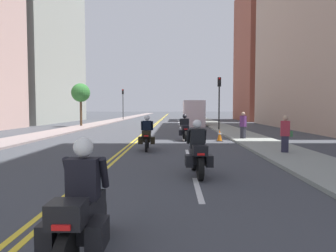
# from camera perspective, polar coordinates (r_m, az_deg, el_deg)

# --- Properties ---
(ground_plane) EXTENTS (264.00, 264.00, 0.00)m
(ground_plane) POSITION_cam_1_polar(r_m,az_deg,el_deg) (47.63, -1.60, 0.90)
(ground_plane) COLOR #3F4147
(sidewalk_left) EXTENTS (2.58, 144.00, 0.12)m
(sidewalk_left) POSITION_cam_1_polar(r_m,az_deg,el_deg) (48.51, -10.05, 0.96)
(sidewalk_left) COLOR gray
(sidewalk_left) RESTS_ON ground
(sidewalk_right) EXTENTS (2.58, 144.00, 0.12)m
(sidewalk_right) POSITION_cam_1_polar(r_m,az_deg,el_deg) (47.81, 6.97, 0.95)
(sidewalk_right) COLOR gray
(sidewalk_right) RESTS_ON ground
(centreline_yellow_inner) EXTENTS (0.12, 132.00, 0.01)m
(centreline_yellow_inner) POSITION_cam_1_polar(r_m,az_deg,el_deg) (47.64, -1.75, 0.90)
(centreline_yellow_inner) COLOR yellow
(centreline_yellow_inner) RESTS_ON ground
(centreline_yellow_outer) EXTENTS (0.12, 132.00, 0.01)m
(centreline_yellow_outer) POSITION_cam_1_polar(r_m,az_deg,el_deg) (47.62, -1.46, 0.90)
(centreline_yellow_outer) COLOR yellow
(centreline_yellow_outer) RESTS_ON ground
(lane_dashes_white) EXTENTS (0.14, 56.40, 0.01)m
(lane_dashes_white) POSITION_cam_1_polar(r_m,az_deg,el_deg) (28.60, 2.37, -0.68)
(lane_dashes_white) COLOR silver
(lane_dashes_white) RESTS_ON ground
(building_right_1) EXTENTS (8.16, 21.89, 22.15)m
(building_right_1) POSITION_cam_1_polar(r_m,az_deg,el_deg) (35.28, 27.18, 17.86)
(building_right_1) COLOR tan
(building_right_1) RESTS_ON ground
(building_left_2) EXTENTS (8.44, 19.64, 29.89)m
(building_left_2) POSITION_cam_1_polar(r_m,az_deg,el_deg) (49.81, -23.11, 18.11)
(building_left_2) COLOR #9AA097
(building_left_2) RESTS_ON ground
(building_right_2) EXTENTS (6.53, 12.69, 21.10)m
(building_right_2) POSITION_cam_1_polar(r_m,az_deg,el_deg) (53.43, 16.66, 12.37)
(building_right_2) COLOR #944B3B
(building_right_2) RESTS_ON ground
(motorcycle_0) EXTENTS (0.76, 2.15, 1.60)m
(motorcycle_0) POSITION_cam_1_polar(r_m,az_deg,el_deg) (4.31, -15.43, -14.83)
(motorcycle_0) COLOR black
(motorcycle_0) RESTS_ON ground
(motorcycle_1) EXTENTS (0.78, 2.10, 1.64)m
(motorcycle_1) POSITION_cam_1_polar(r_m,az_deg,el_deg) (9.16, 5.40, -5.04)
(motorcycle_1) COLOR black
(motorcycle_1) RESTS_ON ground
(motorcycle_2) EXTENTS (0.78, 2.14, 1.66)m
(motorcycle_2) POSITION_cam_1_polar(r_m,az_deg,el_deg) (14.65, -3.87, -1.81)
(motorcycle_2) COLOR black
(motorcycle_2) RESTS_ON ground
(motorcycle_3) EXTENTS (0.78, 2.19, 1.61)m
(motorcycle_3) POSITION_cam_1_polar(r_m,az_deg,el_deg) (19.14, 3.07, -0.66)
(motorcycle_3) COLOR black
(motorcycle_3) RESTS_ON ground
(traffic_cone_0) EXTENTS (0.36, 0.36, 0.72)m
(traffic_cone_0) POSITION_cam_1_polar(r_m,az_deg,el_deg) (18.93, 9.41, -1.67)
(traffic_cone_0) COLOR black
(traffic_cone_0) RESTS_ON ground
(traffic_light_near) EXTENTS (0.28, 0.38, 4.67)m
(traffic_light_near) POSITION_cam_1_polar(r_m,az_deg,el_deg) (27.76, 9.34, 5.83)
(traffic_light_near) COLOR black
(traffic_light_near) RESTS_ON ground
(traffic_light_far) EXTENTS (0.28, 0.38, 5.11)m
(traffic_light_far) POSITION_cam_1_polar(r_m,az_deg,el_deg) (52.48, -8.23, 4.92)
(traffic_light_far) COLOR black
(traffic_light_far) RESTS_ON ground
(pedestrian_0) EXTENTS (0.39, 0.42, 1.74)m
(pedestrian_0) POSITION_cam_1_polar(r_m,az_deg,el_deg) (19.75, 13.56, 0.05)
(pedestrian_0) COLOR #2A2A33
(pedestrian_0) RESTS_ON ground
(pedestrian_1) EXTENTS (0.50, 0.30, 1.67)m
(pedestrian_1) POSITION_cam_1_polar(r_m,az_deg,el_deg) (14.02, 20.63, -1.49)
(pedestrian_1) COLOR #282538
(pedestrian_1) RESTS_ON ground
(street_tree_0) EXTENTS (1.96, 1.96, 4.60)m
(street_tree_0) POSITION_cam_1_polar(r_m,az_deg,el_deg) (34.40, -15.66, 5.81)
(street_tree_0) COLOR #4B3622
(street_tree_0) RESTS_ON ground
(parked_truck) EXTENTS (2.20, 6.50, 2.80)m
(parked_truck) POSITION_cam_1_polar(r_m,az_deg,el_deg) (35.48, 4.61, 2.13)
(parked_truck) COLOR #C1BAC0
(parked_truck) RESTS_ON ground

